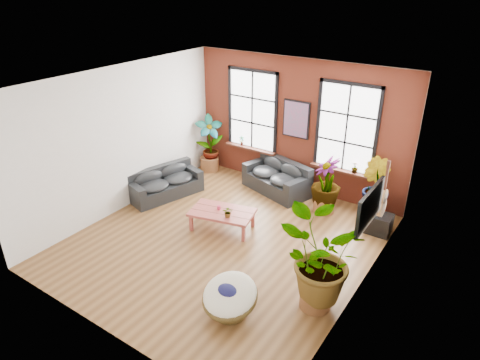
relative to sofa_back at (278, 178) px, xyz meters
The scene contains 19 objects.
room 2.97m from the sofa_back, 84.76° to the right, with size 6.04×6.54×3.54m.
sofa_back is the anchor object (origin of this frame).
sofa_left 3.02m from the sofa_back, 140.98° to the right, with size 1.30×2.05×0.75m.
coffee_table 2.40m from the sofa_back, 92.46° to the right, with size 1.58×1.14×0.55m.
papasan_chair 4.84m from the sofa_back, 70.23° to the right, with size 0.97×0.99×0.73m.
poster 1.64m from the sofa_back, 59.49° to the left, with size 0.74×0.06×0.98m.
tv_wall_unit 4.02m from the sofa_back, 34.45° to the right, with size 0.13×1.86×1.20m.
media_box 2.99m from the sofa_back, 10.53° to the right, with size 0.56×0.47×0.46m.
pot_back_left 2.37m from the sofa_back, behind, with size 0.61×0.61×0.40m.
pot_back_right 2.58m from the sofa_back, ahead, with size 0.58×0.58×0.40m.
pot_right_wall 4.50m from the sofa_back, 51.96° to the right, with size 0.70×0.70×0.41m.
pot_mid 1.57m from the sofa_back, 13.03° to the right, with size 0.67×0.67×0.38m.
floor_plant_back_left 2.41m from the sofa_back, behind, with size 0.81×0.55×1.53m, color #204D14.
floor_plant_back_right 2.61m from the sofa_back, ahead, with size 0.75×0.60×1.36m, color #204D14.
floor_plant_right_wall 4.51m from the sofa_back, 52.18° to the right, with size 1.43×1.24×1.59m, color #204D14.
floor_plant_mid 1.60m from the sofa_back, 12.35° to the right, with size 0.72×0.72×1.28m, color #204D14.
table_plant 2.54m from the sofa_back, 86.30° to the right, with size 0.23×0.20×0.25m, color #204D14.
sill_plant_left 1.59m from the sofa_back, 165.77° to the left, with size 0.14×0.10×0.27m, color #204D14.
sill_plant_right 2.08m from the sofa_back, 10.43° to the left, with size 0.15×0.15×0.27m, color #204D14.
Camera 1 is at (4.71, -6.39, 5.33)m, focal length 32.00 mm.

